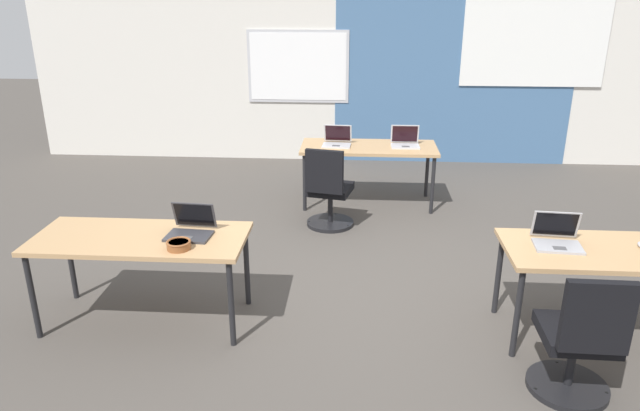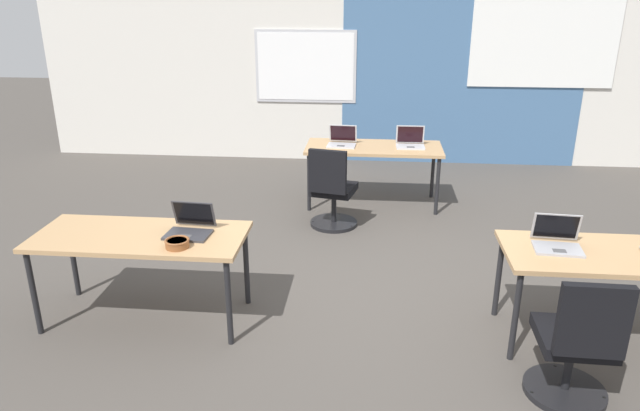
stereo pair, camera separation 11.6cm
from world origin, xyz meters
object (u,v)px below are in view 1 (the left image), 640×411
(laptop_far_left, at_px, (337,141))
(laptop_near_right_inner, at_px, (557,238))
(desk_near_right, at_px, (617,257))
(chair_near_right_inner, at_px, (579,346))
(desk_far_center, at_px, (369,151))
(chair_far_left, at_px, (329,195))
(snack_bowl, at_px, (179,244))
(laptop_near_left_inner, at_px, (191,228))
(laptop_far_right, at_px, (405,142))
(desk_near_left, at_px, (141,244))

(laptop_far_left, height_order, laptop_near_right_inner, laptop_near_right_inner)
(desk_near_right, xyz_separation_m, chair_near_right_inner, (-0.47, -0.72, -0.28))
(desk_far_center, height_order, chair_far_left, chair_far_left)
(laptop_far_left, bearing_deg, desk_near_right, -49.27)
(desk_far_center, relative_size, laptop_near_right_inner, 4.54)
(chair_far_left, relative_size, snack_bowl, 5.18)
(chair_far_left, height_order, laptop_near_left_inner, laptop_near_left_inner)
(laptop_far_left, distance_m, laptop_near_left_inner, 2.93)
(chair_near_right_inner, bearing_deg, laptop_far_left, -63.61)
(laptop_far_left, relative_size, laptop_far_right, 1.04)
(laptop_near_left_inner, height_order, snack_bowl, laptop_near_left_inner)
(desk_near_left, relative_size, laptop_far_right, 4.80)
(chair_far_left, xyz_separation_m, laptop_near_left_inner, (-0.94, -1.95, 0.39))
(desk_near_right, bearing_deg, desk_near_left, 180.00)
(desk_far_center, relative_size, chair_near_right_inner, 1.74)
(desk_near_right, height_order, desk_far_center, same)
(desk_near_right, height_order, chair_far_left, chair_far_left)
(laptop_far_right, distance_m, chair_near_right_inner, 3.67)
(desk_near_left, xyz_separation_m, chair_far_left, (1.32, 2.01, -0.28))
(desk_near_right, distance_m, laptop_far_right, 3.12)
(desk_near_left, relative_size, laptop_near_right_inner, 4.54)
(desk_far_center, distance_m, laptop_far_right, 0.44)
(laptop_far_right, distance_m, laptop_near_left_inner, 3.30)
(desk_far_center, xyz_separation_m, laptop_far_right, (0.43, 0.03, 0.11))
(desk_near_left, relative_size, laptop_near_left_inner, 4.55)
(desk_near_right, xyz_separation_m, desk_far_center, (-1.75, 2.80, 0.00))
(desk_near_left, bearing_deg, desk_near_right, 0.00)
(chair_far_left, bearing_deg, laptop_near_left_inner, 76.24)
(laptop_near_right_inner, bearing_deg, laptop_far_left, 126.40)
(desk_near_left, bearing_deg, laptop_near_right_inner, 1.01)
(laptop_far_left, height_order, snack_bowl, laptop_far_left)
(desk_far_center, distance_m, laptop_far_left, 0.40)
(laptop_far_right, xyz_separation_m, laptop_near_left_inner, (-1.80, -2.77, -0.00))
(desk_far_center, bearing_deg, desk_near_right, -57.99)
(chair_far_left, distance_m, snack_bowl, 2.43)
(desk_near_right, bearing_deg, chair_near_right_inner, -123.11)
(laptop_far_left, xyz_separation_m, laptop_far_right, (0.81, 0.01, 0.00))
(chair_far_left, bearing_deg, chair_near_right_inner, 134.19)
(desk_far_center, bearing_deg, chair_near_right_inner, -70.02)
(desk_near_right, relative_size, laptop_far_left, 4.60)
(laptop_near_right_inner, height_order, laptop_near_left_inner, laptop_near_right_inner)
(laptop_near_left_inner, bearing_deg, desk_near_right, 3.24)
(laptop_far_right, xyz_separation_m, chair_near_right_inner, (0.85, -3.55, -0.39))
(desk_near_right, relative_size, snack_bowl, 9.01)
(desk_near_left, relative_size, desk_near_right, 1.00)
(desk_near_left, xyz_separation_m, laptop_near_right_inner, (3.08, 0.05, 0.11))
(desk_near_left, distance_m, desk_far_center, 3.30)
(desk_near_left, xyz_separation_m, laptop_far_left, (1.37, 2.81, 0.11))
(desk_near_left, distance_m, laptop_near_left_inner, 0.40)
(laptop_far_right, relative_size, laptop_near_left_inner, 0.95)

